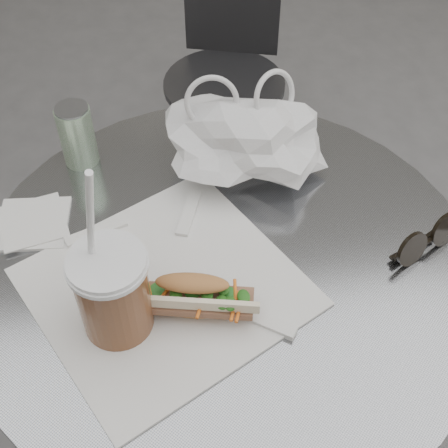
{
  "coord_description": "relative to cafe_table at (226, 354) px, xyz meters",
  "views": [
    {
      "loc": [
        -0.09,
        -0.37,
        1.47
      ],
      "look_at": [
        0.0,
        0.23,
        0.79
      ],
      "focal_mm": 50.0,
      "sensor_mm": 36.0,
      "label": 1
    }
  ],
  "objects": [
    {
      "name": "cafe_table",
      "position": [
        0.0,
        0.0,
        0.0
      ],
      "size": [
        0.76,
        0.76,
        0.74
      ],
      "color": "slate",
      "rests_on": "ground"
    },
    {
      "name": "chair_far",
      "position": [
        0.14,
        0.93,
        -0.17
      ],
      "size": [
        0.35,
        0.38,
        0.66
      ],
      "rotation": [
        0.0,
        0.0,
        2.86
      ],
      "color": "#2E2E30",
      "rests_on": "ground"
    },
    {
      "name": "sandwich_paper",
      "position": [
        -0.09,
        -0.04,
        0.28
      ],
      "size": [
        0.46,
        0.46,
        0.0
      ],
      "primitive_type": "cube",
      "rotation": [
        0.0,
        0.0,
        0.49
      ],
      "color": "white",
      "rests_on": "cafe_table"
    },
    {
      "name": "banh_mi",
      "position": [
        -0.06,
        -0.08,
        0.31
      ],
      "size": [
        0.21,
        0.12,
        0.07
      ],
      "rotation": [
        0.0,
        0.0,
        -0.22
      ],
      "color": "#B37743",
      "rests_on": "sandwich_paper"
    },
    {
      "name": "iced_coffee",
      "position": [
        -0.16,
        -0.09,
        0.35
      ],
      "size": [
        0.1,
        0.1,
        0.3
      ],
      "color": "brown",
      "rests_on": "cafe_table"
    },
    {
      "name": "sunglasses",
      "position": [
        0.3,
        -0.02,
        0.3
      ],
      "size": [
        0.12,
        0.08,
        0.06
      ],
      "rotation": [
        0.0,
        0.0,
        0.45
      ],
      "color": "black",
      "rests_on": "cafe_table"
    },
    {
      "name": "plastic_bag",
      "position": [
        0.06,
        0.19,
        0.34
      ],
      "size": [
        0.29,
        0.25,
        0.12
      ],
      "primitive_type": null,
      "rotation": [
        0.0,
        0.0,
        0.26
      ],
      "color": "silver",
      "rests_on": "cafe_table"
    },
    {
      "name": "napkin_stack",
      "position": [
        -0.29,
        0.11,
        0.28
      ],
      "size": [
        0.12,
        0.12,
        0.01
      ],
      "color": "white",
      "rests_on": "cafe_table"
    },
    {
      "name": "drink_can",
      "position": [
        -0.21,
        0.25,
        0.33
      ],
      "size": [
        0.06,
        0.06,
        0.11
      ],
      "color": "#588E52",
      "rests_on": "cafe_table"
    }
  ]
}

